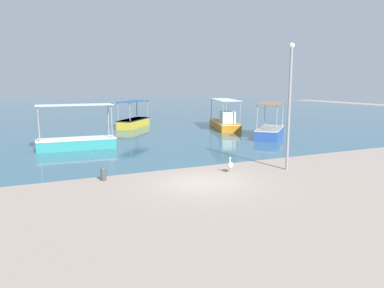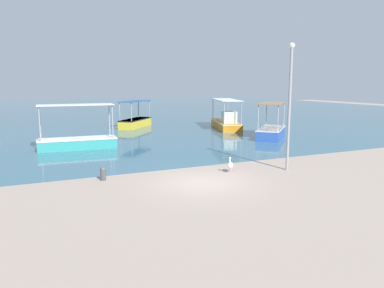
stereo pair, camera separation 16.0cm
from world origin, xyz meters
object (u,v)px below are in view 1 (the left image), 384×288
Objects in this scene: fishing_boat_far_left at (76,141)px; pelican at (230,165)px; fishing_boat_far_right at (225,122)px; fishing_boat_outer at (134,122)px; mooring_bollard at (103,173)px; lamp_post at (289,101)px; fishing_boat_near_right at (270,131)px.

pelican is at bearing -58.84° from fishing_boat_far_left.
fishing_boat_far_right is 1.42× the size of fishing_boat_outer.
mooring_bollard is (-0.06, -8.85, -0.23)m from fishing_boat_far_left.
fishing_boat_far_right is 10.28× the size of mooring_bollard.
fishing_boat_outer is at bearing 147.61° from fishing_boat_far_right.
mooring_bollard is at bearing -110.07° from fishing_boat_outer.
fishing_boat_far_right is 1.04× the size of lamp_post.
lamp_post reaches higher than mooring_bollard.
fishing_boat_outer is 0.73× the size of lamp_post.
fishing_boat_far_left is at bearing 129.92° from lamp_post.
mooring_bollard is (-6.06, 1.07, -0.03)m from pelican.
pelican is 0.13× the size of lamp_post.
pelican is 4.36m from lamp_post.
pelican is 1.25× the size of mooring_bollard.
lamp_post reaches higher than fishing_boat_far_right.
fishing_boat_outer is 5.80× the size of pelican.
lamp_post is 9.70m from mooring_bollard.
fishing_boat_near_right reaches higher than fishing_boat_far_right.
fishing_boat_far_left is 14.21m from lamp_post.
lamp_post is (2.00, -20.91, 2.96)m from fishing_boat_outer.
fishing_boat_far_right is at bearing 20.54° from fishing_boat_far_left.
fishing_boat_outer is 21.22m from lamp_post.
fishing_boat_near_right is 12.44m from pelican.
fishing_boat_far_left is at bearing -123.99° from fishing_boat_outer.
fishing_boat_far_right is 17.56m from pelican.
fishing_boat_far_left is at bearing 121.16° from pelican.
fishing_boat_far_left is at bearing 89.58° from mooring_bollard.
pelican is (-8.86, -8.72, -0.20)m from fishing_boat_near_right.
mooring_bollard is (-14.93, -7.66, -0.23)m from fishing_boat_near_right.
fishing_boat_far_right is at bearing -32.39° from fishing_boat_outer.
fishing_boat_near_right is 6.98× the size of mooring_bollard.
lamp_post is at bearing -109.17° from fishing_boat_far_right.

